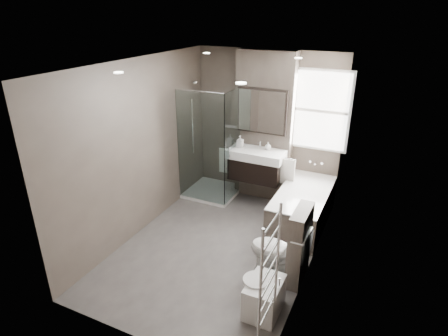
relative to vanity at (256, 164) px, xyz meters
The scene contains 15 objects.
room 1.53m from the vanity, 90.00° to the right, with size 2.70×3.90×2.70m.
vanity_pier 0.66m from the vanity, 90.00° to the left, with size 1.00×0.25×2.60m, color #534941.
vanity is the anchor object (origin of this frame).
mirror_cabinet 0.91m from the vanity, 90.00° to the left, with size 0.86×0.08×0.76m.
towel_left 0.56m from the vanity, behind, with size 0.24×0.06×0.44m, color silver.
towel_right 0.56m from the vanity, ahead, with size 0.24×0.06×0.44m, color silver.
shower_enclosure 0.80m from the vanity, behind, with size 0.90×0.90×2.00m.
bathtub 1.07m from the vanity, 19.37° to the right, with size 0.75×1.60×0.57m.
window 1.37m from the vanity, 26.58° to the left, with size 0.98×0.06×1.33m.
toilet 2.02m from the vanity, 60.78° to the right, with size 0.42×0.74×0.75m, color white.
cistern_box 2.08m from the vanity, 54.16° to the right, with size 0.19×0.55×1.00m.
bidet 2.66m from the vanity, 67.11° to the right, with size 0.44×0.51×0.53m.
towel_radiator 3.30m from the vanity, 67.55° to the right, with size 0.03×0.49×1.10m.
soap_bottle_a 0.48m from the vanity, behind, with size 0.10×0.10×0.21m, color white.
soap_bottle_b 0.38m from the vanity, 33.02° to the left, with size 0.11×0.11×0.14m, color white.
Camera 1 is at (2.01, -4.16, 3.22)m, focal length 30.00 mm.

